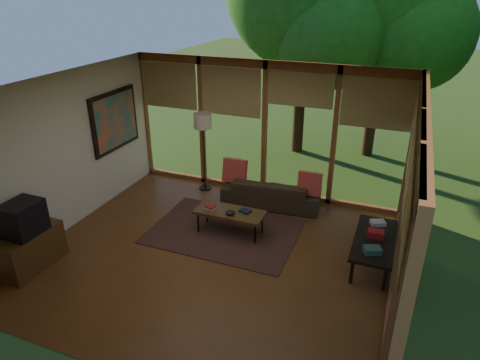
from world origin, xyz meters
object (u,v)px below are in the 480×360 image
at_px(sofa, 271,192).
at_px(television, 23,218).
at_px(floor_lamp, 203,125).
at_px(media_cabinet, 30,249).
at_px(side_console, 374,241).
at_px(coffee_table, 230,213).

bearing_deg(sofa, television, 43.92).
height_order(sofa, floor_lamp, floor_lamp).
xyz_separation_m(media_cabinet, floor_lamp, (1.28, 3.46, 1.11)).
bearing_deg(floor_lamp, side_console, -22.25).
relative_size(media_cabinet, floor_lamp, 0.61).
bearing_deg(sofa, side_console, 141.80).
xyz_separation_m(sofa, television, (-2.79, -3.30, 0.58)).
bearing_deg(coffee_table, floor_lamp, 129.43).
relative_size(sofa, television, 3.41).
distance_m(floor_lamp, coffee_table, 2.12).
bearing_deg(sofa, coffee_table, 68.94).
relative_size(sofa, media_cabinet, 1.88).
height_order(sofa, side_console, sofa).
bearing_deg(coffee_table, side_console, -0.81).
bearing_deg(television, side_console, 22.34).
bearing_deg(side_console, floor_lamp, 157.75).
relative_size(sofa, coffee_table, 1.56).
relative_size(coffee_table, side_console, 0.86).
relative_size(sofa, side_console, 1.34).
distance_m(sofa, media_cabinet, 4.33).
relative_size(media_cabinet, side_console, 0.71).
xyz_separation_m(floor_lamp, side_console, (3.59, -1.47, -1.00)).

